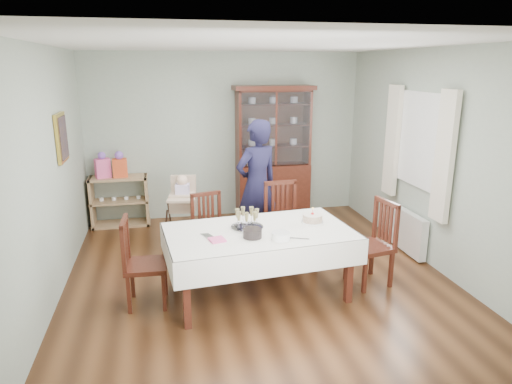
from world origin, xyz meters
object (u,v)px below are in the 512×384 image
object	(u,v)px
dining_table	(259,262)
high_chair	(184,220)
chair_end_right	(370,259)
woman	(257,185)
sideboard	(120,201)
gift_bag_orange	(120,165)
gift_bag_pink	(103,166)
champagne_tray	(247,223)
birthday_cake	(312,218)
chair_end_left	(146,279)
china_cabinet	(273,151)
chair_far_right	(284,238)
chair_far_left	(212,246)

from	to	relation	value
dining_table	high_chair	distance (m)	1.72
chair_end_right	woman	distance (m)	1.83
chair_end_right	sideboard	bearing A→B (deg)	-143.02
dining_table	sideboard	world-z (taller)	sideboard
gift_bag_orange	gift_bag_pink	bearing A→B (deg)	180.00
champagne_tray	birthday_cake	xyz separation A→B (m)	(0.76, 0.04, -0.02)
dining_table	champagne_tray	xyz separation A→B (m)	(-0.11, 0.10, 0.44)
chair_end_left	gift_bag_pink	size ratio (longest dim) A/B	2.37
dining_table	woman	world-z (taller)	woman
birthday_cake	gift_bag_orange	bearing A→B (deg)	131.50
sideboard	gift_bag_orange	bearing A→B (deg)	-24.45
china_cabinet	chair_end_right	distance (m)	2.87
chair_far_right	champagne_tray	world-z (taller)	chair_far_right
china_cabinet	champagne_tray	world-z (taller)	china_cabinet
dining_table	woman	xyz separation A→B (m)	(0.27, 1.37, 0.52)
high_chair	birthday_cake	distance (m)	2.02
china_cabinet	champagne_tray	size ratio (longest dim) A/B	6.04
china_cabinet	dining_table	bearing A→B (deg)	-107.02
dining_table	chair_end_right	xyz separation A→B (m)	(1.33, 0.01, -0.09)
woman	champagne_tray	world-z (taller)	woman
champagne_tray	gift_bag_orange	world-z (taller)	gift_bag_orange
dining_table	chair_end_left	distance (m)	1.23
chair_far_right	birthday_cake	size ratio (longest dim) A/B	3.95
dining_table	gift_bag_pink	bearing A→B (deg)	124.85
woman	birthday_cake	distance (m)	1.30
dining_table	gift_bag_orange	xyz separation A→B (m)	(-1.63, 2.71, 0.60)
dining_table	gift_bag_orange	bearing A→B (deg)	121.03
sideboard	champagne_tray	distance (m)	3.09
chair_end_right	chair_far_right	bearing A→B (deg)	-148.00
chair_end_left	gift_bag_orange	world-z (taller)	gift_bag_orange
china_cabinet	gift_bag_pink	world-z (taller)	china_cabinet
chair_far_left	gift_bag_pink	world-z (taller)	gift_bag_pink
chair_end_left	woman	world-z (taller)	woman
chair_far_right	woman	size ratio (longest dim) A/B	0.57
chair_end_left	dining_table	bearing A→B (deg)	-89.09
birthday_cake	chair_end_right	bearing A→B (deg)	-10.37
chair_far_right	champagne_tray	size ratio (longest dim) A/B	2.84
chair_far_right	chair_end_left	distance (m)	1.94
gift_bag_orange	chair_far_left	bearing A→B (deg)	-56.97
woman	chair_end_left	bearing A→B (deg)	17.57
china_cabinet	chair_end_right	size ratio (longest dim) A/B	2.19
chair_end_right	woman	size ratio (longest dim) A/B	0.55
china_cabinet	woman	bearing A→B (deg)	-112.70
chair_end_right	birthday_cake	distance (m)	0.86
chair_end_right	dining_table	bearing A→B (deg)	-100.53
chair_end_left	high_chair	distance (m)	1.60
chair_far_left	gift_bag_orange	xyz separation A→B (m)	(-1.20, 1.85, 0.70)
sideboard	gift_bag_orange	world-z (taller)	gift_bag_orange
dining_table	gift_bag_pink	world-z (taller)	gift_bag_pink
chair_end_left	high_chair	bearing A→B (deg)	-15.11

